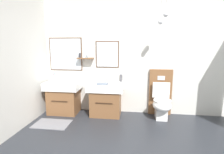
# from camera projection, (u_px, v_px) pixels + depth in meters

# --- Properties ---
(wall_back) EXTENTS (5.10, 0.65, 2.60)m
(wall_back) POSITION_uv_depth(u_px,v_px,m) (153.00, 55.00, 3.71)
(wall_back) COLOR beige
(wall_back) RESTS_ON ground
(bath_mat) EXTENTS (0.68, 0.44, 0.01)m
(bath_mat) POSITION_uv_depth(u_px,v_px,m) (52.00, 124.00, 3.32)
(bath_mat) COLOR slate
(bath_mat) RESTS_ON ground
(vanity_sink_left) EXTENTS (0.76, 0.53, 0.71)m
(vanity_sink_left) POSITION_uv_depth(u_px,v_px,m) (64.00, 96.00, 3.86)
(vanity_sink_left) COLOR brown
(vanity_sink_left) RESTS_ON ground
(tap_on_left_sink) EXTENTS (0.03, 0.13, 0.11)m
(tap_on_left_sink) POSITION_uv_depth(u_px,v_px,m) (67.00, 77.00, 3.98)
(tap_on_left_sink) COLOR silver
(tap_on_left_sink) RESTS_ON vanity_sink_left
(vanity_sink_right) EXTENTS (0.76, 0.53, 0.71)m
(vanity_sink_right) POSITION_uv_depth(u_px,v_px,m) (106.00, 98.00, 3.73)
(vanity_sink_right) COLOR brown
(vanity_sink_right) RESTS_ON ground
(tap_on_right_sink) EXTENTS (0.03, 0.13, 0.11)m
(tap_on_right_sink) POSITION_uv_depth(u_px,v_px,m) (107.00, 78.00, 3.85)
(tap_on_right_sink) COLOR silver
(tap_on_right_sink) RESTS_ON vanity_sink_right
(toilet) EXTENTS (0.48, 0.62, 1.00)m
(toilet) POSITION_uv_depth(u_px,v_px,m) (161.00, 100.00, 3.60)
(toilet) COLOR brown
(toilet) RESTS_ON ground
(toothbrush_cup) EXTENTS (0.07, 0.07, 0.20)m
(toothbrush_cup) POSITION_uv_depth(u_px,v_px,m) (54.00, 78.00, 4.01)
(toothbrush_cup) COLOR silver
(toothbrush_cup) RESTS_ON vanity_sink_left
(soap_dispenser) EXTENTS (0.06, 0.06, 0.20)m
(soap_dispenser) POSITION_uv_depth(u_px,v_px,m) (121.00, 78.00, 3.81)
(soap_dispenser) COLOR #4C4C51
(soap_dispenser) RESTS_ON vanity_sink_right
(folded_hand_towel) EXTENTS (0.22, 0.16, 0.04)m
(folded_hand_towel) POSITION_uv_depth(u_px,v_px,m) (103.00, 84.00, 3.52)
(folded_hand_towel) COLOR gray
(folded_hand_towel) RESTS_ON vanity_sink_right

